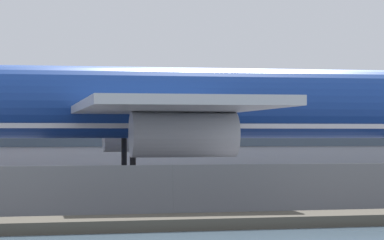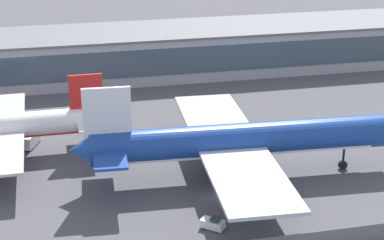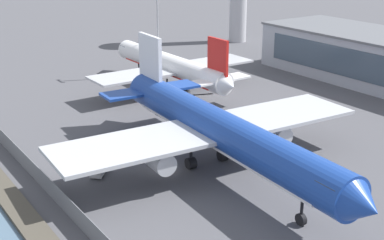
{
  "view_description": "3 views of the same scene",
  "coord_description": "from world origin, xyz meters",
  "px_view_note": "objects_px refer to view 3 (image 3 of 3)",
  "views": [
    {
      "loc": [
        -9.67,
        -58.39,
        3.98
      ],
      "look_at": [
        7.28,
        9.29,
        5.13
      ],
      "focal_mm": 85.0,
      "sensor_mm": 36.0,
      "label": 1
    },
    {
      "loc": [
        -23.28,
        -80.76,
        44.84
      ],
      "look_at": [
        -0.6,
        17.2,
        5.82
      ],
      "focal_mm": 60.0,
      "sensor_mm": 36.0,
      "label": 2
    },
    {
      "loc": [
        58.62,
        -35.37,
        31.5
      ],
      "look_at": [
        -1.8,
        6.03,
        5.7
      ],
      "focal_mm": 50.0,
      "sensor_mm": 36.0,
      "label": 3
    }
  ],
  "objects_px": {
    "ops_van": "(202,88)",
    "apron_light_mast_apron_east": "(157,14)",
    "cargo_jet_blue": "(218,129)",
    "passenger_jet_white_red": "(171,66)",
    "baggage_tug": "(98,170)"
  },
  "relations": [
    {
      "from": "ops_van",
      "to": "apron_light_mast_apron_east",
      "type": "distance_m",
      "value": 21.6
    },
    {
      "from": "cargo_jet_blue",
      "to": "apron_light_mast_apron_east",
      "type": "height_order",
      "value": "apron_light_mast_apron_east"
    },
    {
      "from": "cargo_jet_blue",
      "to": "ops_van",
      "type": "height_order",
      "value": "cargo_jet_blue"
    },
    {
      "from": "passenger_jet_white_red",
      "to": "baggage_tug",
      "type": "xyz_separation_m",
      "value": [
        30.06,
        -30.77,
        -4.34
      ]
    },
    {
      "from": "cargo_jet_blue",
      "to": "ops_van",
      "type": "xyz_separation_m",
      "value": [
        -31.93,
        20.06,
        -4.83
      ]
    },
    {
      "from": "passenger_jet_white_red",
      "to": "apron_light_mast_apron_east",
      "type": "distance_m",
      "value": 14.9
    },
    {
      "from": "apron_light_mast_apron_east",
      "to": "baggage_tug",
      "type": "bearing_deg",
      "value": -39.88
    },
    {
      "from": "passenger_jet_white_red",
      "to": "apron_light_mast_apron_east",
      "type": "xyz_separation_m",
      "value": [
        -11.21,
        3.7,
        9.1
      ]
    },
    {
      "from": "passenger_jet_white_red",
      "to": "ops_van",
      "type": "distance_m",
      "value": 8.06
    },
    {
      "from": "baggage_tug",
      "to": "ops_van",
      "type": "distance_m",
      "value": 41.95
    },
    {
      "from": "cargo_jet_blue",
      "to": "passenger_jet_white_red",
      "type": "height_order",
      "value": "cargo_jet_blue"
    },
    {
      "from": "baggage_tug",
      "to": "apron_light_mast_apron_east",
      "type": "relative_size",
      "value": 0.13
    },
    {
      "from": "baggage_tug",
      "to": "ops_van",
      "type": "relative_size",
      "value": 0.62
    },
    {
      "from": "ops_van",
      "to": "apron_light_mast_apron_east",
      "type": "relative_size",
      "value": 0.22
    },
    {
      "from": "cargo_jet_blue",
      "to": "baggage_tug",
      "type": "bearing_deg",
      "value": -118.97
    }
  ]
}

